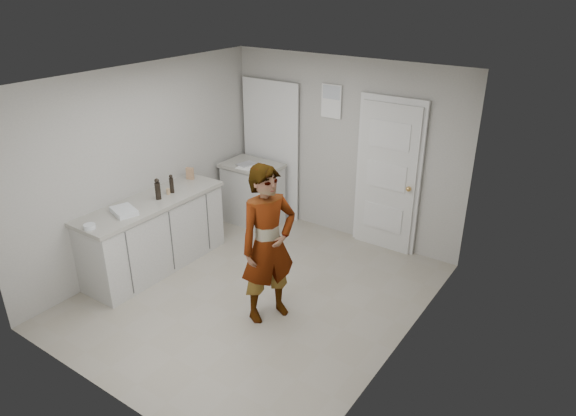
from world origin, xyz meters
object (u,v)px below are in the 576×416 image
Objects in this scene: oil_cruet_b at (172,184)px; baking_dish at (124,211)px; egg_bowl at (90,227)px; person at (268,245)px; spice_jar at (168,191)px; oil_cruet_a at (158,189)px; cake_mix_box at (190,173)px.

oil_cruet_b is 0.64× the size of baking_dish.
baking_dish reaches higher than egg_bowl.
person reaches higher than oil_cruet_b.
person reaches higher than baking_dish.
oil_cruet_b is at bearing 90.06° from baking_dish.
person is at bearing -8.90° from spice_jar.
spice_jar is 0.30× the size of oil_cruet_b.
baking_dish is (0.00, -0.69, -0.01)m from spice_jar.
egg_bowl is at bearing -89.07° from baking_dish.
egg_bowl is (0.01, -1.23, -0.09)m from oil_cruet_b.
spice_jar is 0.20m from oil_cruet_a.
oil_cruet_b reaches higher than cake_mix_box.
baking_dish is at bearing -89.94° from oil_cruet_b.
egg_bowl is at bearing -89.61° from oil_cruet_b.
baking_dish is at bearing 90.93° from egg_bowl.
oil_cruet_b is (-1.77, 0.34, 0.17)m from person.
cake_mix_box is 1.70m from egg_bowl.
oil_cruet_a reaches higher than spice_jar.
egg_bowl is (-1.76, -0.88, 0.07)m from person.
spice_jar is at bearing -90.16° from oil_cruet_b.
spice_jar is 0.19× the size of baking_dish.
oil_cruet_a reaches higher than cake_mix_box.
baking_dish is (0.00, -0.76, -0.09)m from oil_cruet_b.
cake_mix_box is 0.73m from oil_cruet_a.
cake_mix_box is at bearing 91.21° from person.
person is 2.08m from cake_mix_box.
cake_mix_box reaches higher than baking_dish.
person is 6.43× the size of oil_cruet_a.
spice_jar reaches higher than baking_dish.
person is 13.64× the size of egg_bowl.
person reaches higher than egg_bowl.
person is at bearing 26.64° from egg_bowl.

